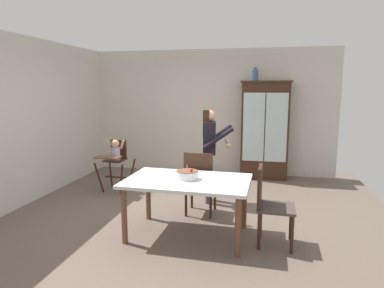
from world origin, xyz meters
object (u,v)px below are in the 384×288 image
at_px(adult_person, 210,144).
at_px(dining_chair_right_end, 268,200).
at_px(birthday_cake, 187,175).
at_px(china_cabinet, 265,130).
at_px(high_chair_with_toddler, 115,156).
at_px(dining_table, 187,186).
at_px(dining_chair_far_side, 200,179).
at_px(ceramic_vase, 255,75).

xyz_separation_m(adult_person, dining_chair_right_end, (0.92, -1.38, -0.41)).
relative_size(birthday_cake, dining_chair_right_end, 0.29).
bearing_deg(china_cabinet, dining_chair_right_end, -89.21).
height_order(china_cabinet, adult_person, china_cabinet).
bearing_deg(high_chair_with_toddler, china_cabinet, 31.08).
height_order(china_cabinet, dining_table, china_cabinet).
relative_size(high_chair_with_toddler, dining_chair_right_end, 0.99).
relative_size(adult_person, dining_chair_right_end, 1.59).
relative_size(adult_person, dining_chair_far_side, 1.59).
distance_m(high_chair_with_toddler, birthday_cake, 2.35).
xyz_separation_m(ceramic_vase, adult_person, (-0.65, -1.76, -1.17)).
distance_m(china_cabinet, dining_chair_right_end, 3.17).
height_order(china_cabinet, dining_chair_far_side, china_cabinet).
relative_size(ceramic_vase, dining_table, 0.17).
distance_m(high_chair_with_toddler, adult_person, 1.84).
height_order(dining_table, birthday_cake, birthday_cake).
bearing_deg(high_chair_with_toddler, dining_table, -41.30).
bearing_deg(ceramic_vase, dining_chair_right_end, -85.02).
relative_size(dining_table, dining_chair_far_side, 1.65).
bearing_deg(adult_person, dining_chair_far_side, 167.00).
bearing_deg(dining_table, dining_chair_right_end, -1.81).
height_order(adult_person, birthday_cake, adult_person).
distance_m(ceramic_vase, birthday_cake, 3.44).
bearing_deg(ceramic_vase, dining_chair_far_side, -106.18).
bearing_deg(dining_chair_far_side, high_chair_with_toddler, -26.12).
bearing_deg(dining_chair_right_end, dining_table, 90.45).
distance_m(ceramic_vase, adult_person, 2.21).
bearing_deg(dining_chair_right_end, high_chair_with_toddler, 60.87).
bearing_deg(dining_table, high_chair_with_toddler, 136.64).
bearing_deg(dining_chair_far_side, china_cabinet, -109.60).
height_order(high_chair_with_toddler, adult_person, adult_person).
bearing_deg(adult_person, dining_chair_right_end, -154.91).
height_order(adult_person, dining_chair_far_side, adult_person).
distance_m(dining_table, dining_chair_far_side, 0.72).
bearing_deg(china_cabinet, high_chair_with_toddler, -150.98).
bearing_deg(high_chair_with_toddler, ceramic_vase, 33.39).
xyz_separation_m(ceramic_vase, dining_chair_right_end, (0.27, -3.14, -1.58)).
bearing_deg(china_cabinet, birthday_cake, -107.27).
xyz_separation_m(adult_person, birthday_cake, (-0.08, -1.33, -0.17)).
distance_m(china_cabinet, dining_table, 3.26).
distance_m(adult_person, dining_table, 1.38).
distance_m(adult_person, dining_chair_right_end, 1.71).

